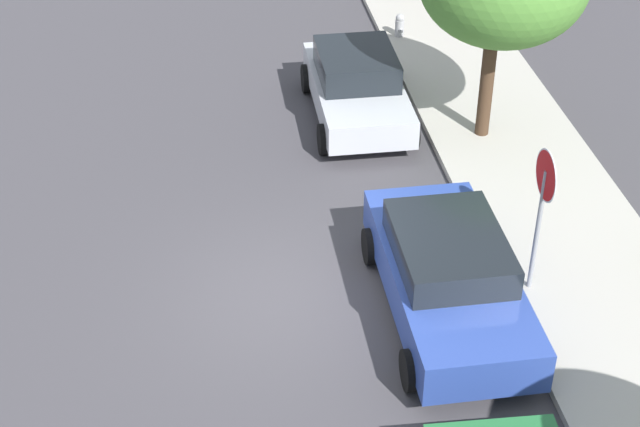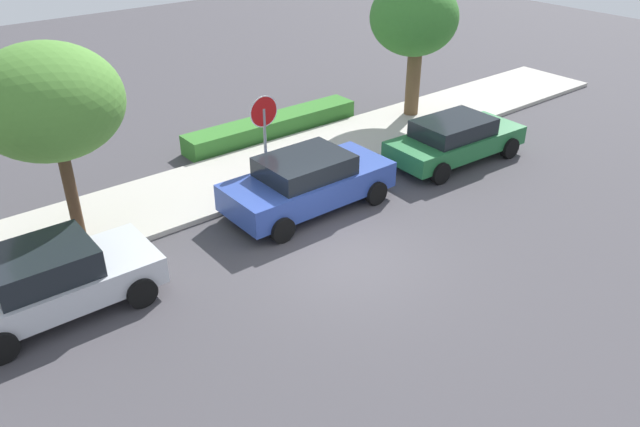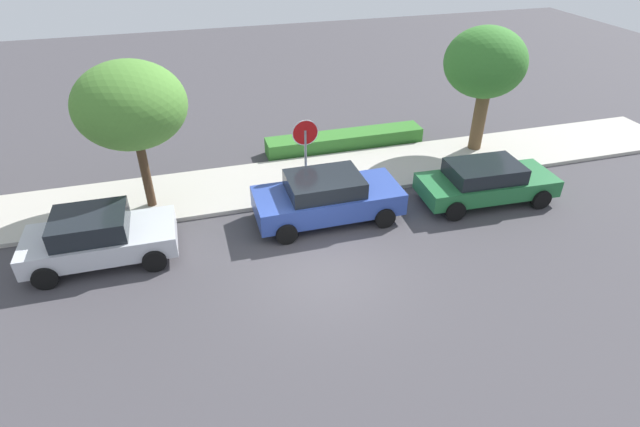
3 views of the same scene
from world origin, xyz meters
name	(u,v)px [view 1 (image 1 of 3)]	position (x,y,z in m)	size (l,w,h in m)	color
ground_plane	(292,296)	(0.00, 0.00, 0.00)	(60.00, 60.00, 0.00)	#423F44
sidewalk_curb	(581,265)	(0.00, 4.99, 0.07)	(32.00, 3.07, 0.14)	#B2ADA3
stop_sign	(543,198)	(0.50, 3.89, 1.90)	(0.85, 0.08, 2.73)	gray
parked_car_blue	(448,275)	(0.78, 2.40, 0.77)	(4.50, 2.10, 1.49)	#2D479E
parked_car_silver	(357,86)	(-5.80, 2.13, 0.75)	(3.99, 2.06, 1.48)	silver
fire_hydrant	(400,27)	(-9.42, 3.87, 0.36)	(0.30, 0.22, 0.72)	#A5A5A8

